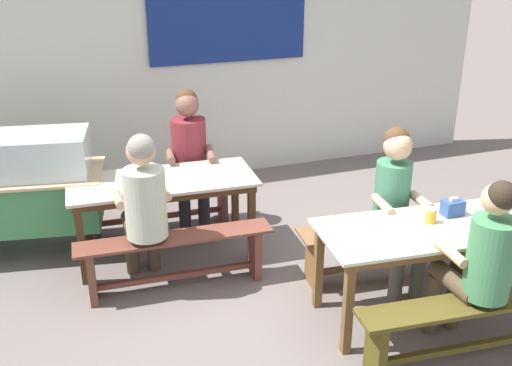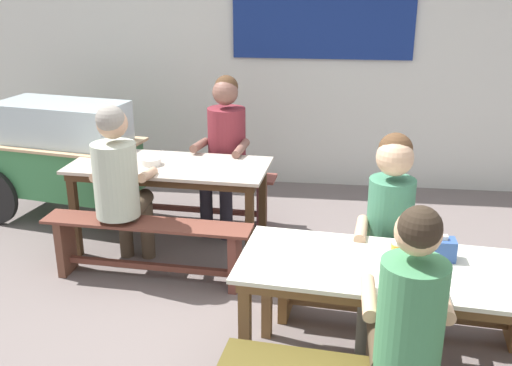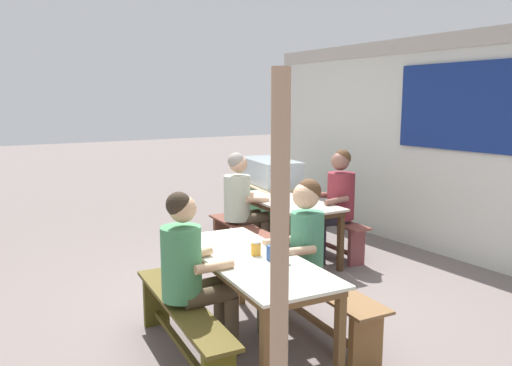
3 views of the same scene
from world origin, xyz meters
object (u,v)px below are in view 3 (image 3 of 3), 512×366
person_near_front (192,267)px  tissue_box (278,254)px  person_center_facing (337,197)px  soup_bowl (277,197)px  condiment_jar (256,248)px  dining_table_far (286,206)px  bench_far_front (245,241)px  food_cart (269,190)px  wooden_support_post (280,273)px  bench_near_back (311,296)px  person_right_near_table (299,245)px  dining_table_near (251,266)px  bench_far_back (323,228)px  bench_near_front (182,322)px  person_left_back_turned (242,199)px

person_near_front → tissue_box: person_near_front is taller
person_center_facing → soup_bowl: size_ratio=8.43×
condiment_jar → dining_table_far: bearing=137.9°
bench_far_front → condiment_jar: 1.98m
food_cart → wooden_support_post: 4.76m
bench_near_back → condiment_jar: condiment_jar is taller
person_right_near_table → bench_near_back: bearing=40.0°
dining_table_far → bench_near_back: size_ratio=0.96×
wooden_support_post → soup_bowl: bearing=145.3°
dining_table_far → condiment_jar: (1.65, -1.49, 0.13)m
dining_table_far → dining_table_near: size_ratio=0.90×
soup_bowl → food_cart: bearing=151.0°
bench_far_front → tissue_box: 2.16m
food_cart → soup_bowl: bearing=-29.0°
person_near_front → soup_bowl: bearing=131.6°
bench_far_back → bench_near_front: size_ratio=0.93×
bench_far_back → bench_far_front: same height
dining_table_far → person_left_back_turned: (-0.24, -0.49, 0.11)m
wooden_support_post → bench_near_back: bearing=134.6°
dining_table_near → person_center_facing: 2.44m
bench_far_front → food_cart: food_cart is taller
tissue_box → soup_bowl: 2.46m
bench_near_back → tissue_box: size_ratio=10.94×
person_left_back_turned → person_near_front: bearing=-39.5°
dining_table_far → person_near_front: size_ratio=1.24×
bench_far_back → bench_near_front: bearing=-59.5°
condiment_jar → wooden_support_post: wooden_support_post is taller
soup_bowl → bench_far_back: bearing=74.1°
bench_far_back → bench_near_back: 2.30m
bench_far_front → bench_near_front: 2.27m
dining_table_near → soup_bowl: soup_bowl is taller
bench_near_back → person_near_front: (-0.09, -1.06, 0.42)m
person_near_front → wooden_support_post: size_ratio=0.62×
tissue_box → wooden_support_post: wooden_support_post is taller
dining_table_far → bench_far_back: size_ratio=1.04×
bench_near_back → food_cart: size_ratio=0.96×
person_left_back_turned → bench_far_front: bearing=-21.5°
dining_table_near → soup_bowl: (-1.82, 1.52, 0.10)m
food_cart → soup_bowl: size_ratio=10.96×
dining_table_near → condiment_jar: size_ratio=15.69×
dining_table_far → tissue_box: 2.37m
food_cart → tissue_box: (3.02, -1.96, 0.15)m
dining_table_near → person_center_facing: person_center_facing is taller
dining_table_far → person_right_near_table: person_right_near_table is taller
food_cart → person_left_back_turned: size_ratio=1.33×
dining_table_far → soup_bowl: bearing=-164.8°
bench_far_back → bench_far_front: (-0.07, -1.14, -0.01)m
bench_near_front → person_center_facing: 2.94m
bench_far_front → condiment_jar: size_ratio=13.72×
soup_bowl → condiment_jar: bearing=-39.1°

